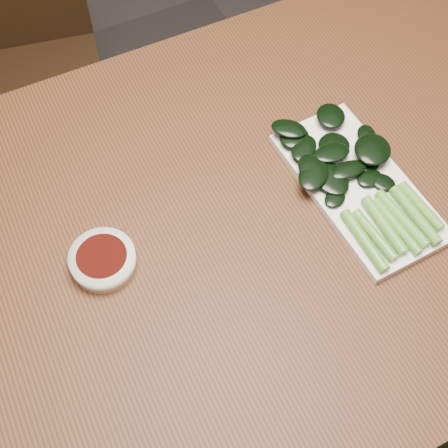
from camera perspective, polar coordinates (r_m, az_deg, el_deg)
ground at (r=1.62m, az=1.09°, el=-13.46°), size 6.00×6.00×0.00m
table at (r=1.00m, az=1.72°, el=-1.48°), size 1.40×0.80×0.75m
chair_far at (r=1.59m, az=-18.61°, el=13.87°), size 0.46×0.46×0.89m
sauce_bowl at (r=0.90m, az=-11.01°, el=-3.27°), size 0.09×0.09×0.03m
serving_plate at (r=0.98m, az=12.16°, el=3.37°), size 0.16×0.30×0.01m
gai_lan at (r=0.96m, az=11.90°, el=4.03°), size 0.18×0.31×0.03m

